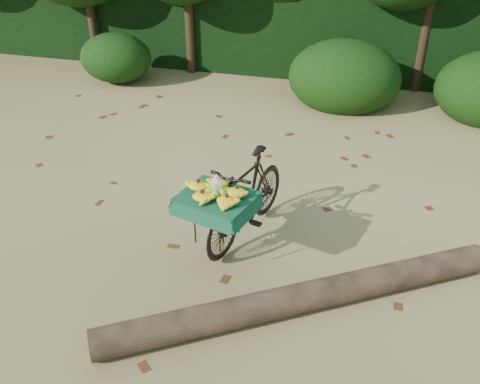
# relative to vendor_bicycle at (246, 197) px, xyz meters

# --- Properties ---
(ground) EXTENTS (80.00, 80.00, 0.00)m
(ground) POSITION_rel_vendor_bicycle_xyz_m (-0.88, 0.11, -0.50)
(ground) COLOR tan
(ground) RESTS_ON ground
(vendor_bicycle) EXTENTS (0.99, 1.80, 0.99)m
(vendor_bicycle) POSITION_rel_vendor_bicycle_xyz_m (0.00, 0.00, 0.00)
(vendor_bicycle) COLOR black
(vendor_bicycle) RESTS_ON ground
(fallen_log) EXTENTS (3.39, 2.37, 0.28)m
(fallen_log) POSITION_rel_vendor_bicycle_xyz_m (0.84, -1.00, -0.36)
(fallen_log) COLOR brown
(fallen_log) RESTS_ON ground
(hedge_backdrop) EXTENTS (26.00, 1.80, 1.80)m
(hedge_backdrop) POSITION_rel_vendor_bicycle_xyz_m (-0.88, 6.41, 0.40)
(hedge_backdrop) COLOR black
(hedge_backdrop) RESTS_ON ground
(bush_clumps) EXTENTS (8.80, 1.70, 0.90)m
(bush_clumps) POSITION_rel_vendor_bicycle_xyz_m (-0.38, 4.41, -0.05)
(bush_clumps) COLOR black
(bush_clumps) RESTS_ON ground
(leaf_litter) EXTENTS (7.00, 7.30, 0.01)m
(leaf_litter) POSITION_rel_vendor_bicycle_xyz_m (-0.88, 0.76, -0.50)
(leaf_litter) COLOR #502915
(leaf_litter) RESTS_ON ground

